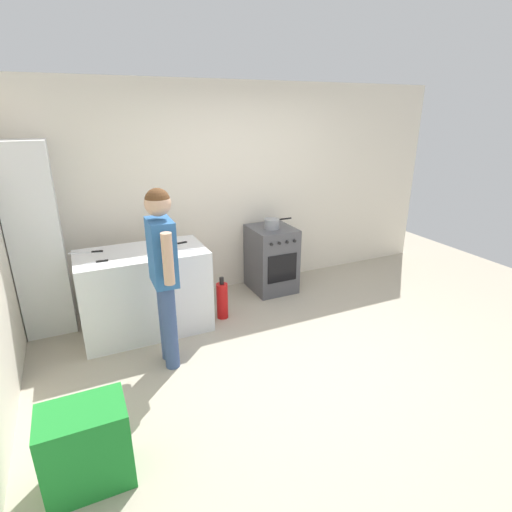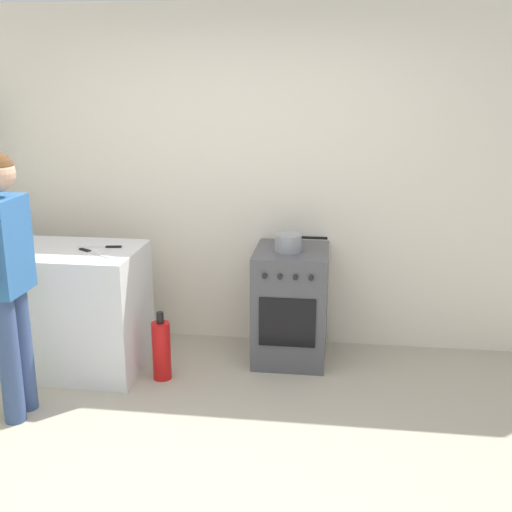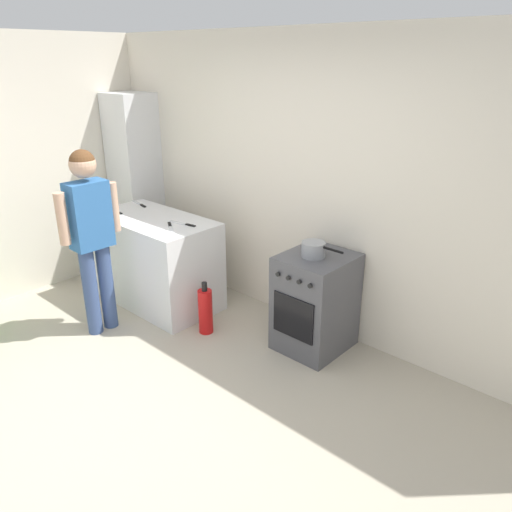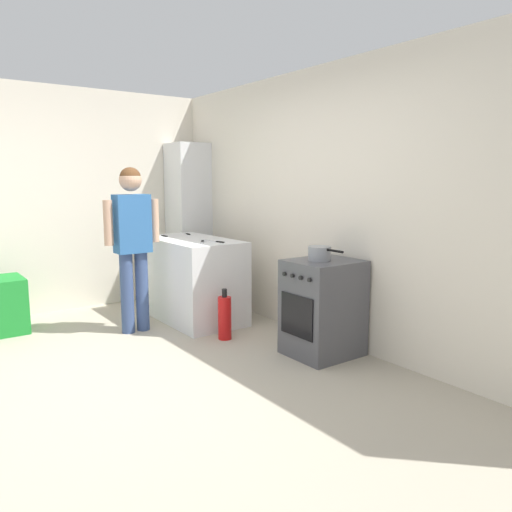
{
  "view_description": "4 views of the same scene",
  "coord_description": "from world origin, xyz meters",
  "px_view_note": "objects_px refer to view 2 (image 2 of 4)",
  "views": [
    {
      "loc": [
        -1.9,
        -2.78,
        2.26
      ],
      "look_at": [
        -0.23,
        0.81,
        0.81
      ],
      "focal_mm": 28.0,
      "sensor_mm": 36.0,
      "label": 1
    },
    {
      "loc": [
        0.7,
        -2.93,
        2.09
      ],
      "look_at": [
        0.2,
        0.73,
        1.04
      ],
      "focal_mm": 45.0,
      "sensor_mm": 36.0,
      "label": 2
    },
    {
      "loc": [
        2.52,
        -1.56,
        2.38
      ],
      "look_at": [
        0.25,
        0.94,
        1.01
      ],
      "focal_mm": 35.0,
      "sensor_mm": 36.0,
      "label": 3
    },
    {
      "loc": [
        3.47,
        -1.41,
        1.55
      ],
      "look_at": [
        0.15,
        0.99,
        0.92
      ],
      "focal_mm": 35.0,
      "sensor_mm": 36.0,
      "label": 4
    }
  ],
  "objects_px": {
    "oven_left": "(291,304)",
    "knife_chef": "(101,247)",
    "pot": "(289,243)",
    "person": "(6,264)",
    "knife_bread": "(94,253)",
    "fire_extinguisher": "(161,350)"
  },
  "relations": [
    {
      "from": "knife_chef",
      "to": "person",
      "type": "height_order",
      "value": "person"
    },
    {
      "from": "person",
      "to": "fire_extinguisher",
      "type": "height_order",
      "value": "person"
    },
    {
      "from": "knife_chef",
      "to": "knife_bread",
      "type": "xyz_separation_m",
      "value": [
        0.01,
        -0.16,
        -0.0
      ]
    },
    {
      "from": "knife_chef",
      "to": "fire_extinguisher",
      "type": "height_order",
      "value": "knife_chef"
    },
    {
      "from": "knife_bread",
      "to": "person",
      "type": "xyz_separation_m",
      "value": [
        -0.3,
        -0.63,
        0.1
      ]
    },
    {
      "from": "pot",
      "to": "knife_bread",
      "type": "relative_size",
      "value": 1.21
    },
    {
      "from": "knife_chef",
      "to": "fire_extinguisher",
      "type": "bearing_deg",
      "value": -20.94
    },
    {
      "from": "knife_chef",
      "to": "knife_bread",
      "type": "height_order",
      "value": "same"
    },
    {
      "from": "pot",
      "to": "fire_extinguisher",
      "type": "distance_m",
      "value": 1.19
    },
    {
      "from": "pot",
      "to": "person",
      "type": "height_order",
      "value": "person"
    },
    {
      "from": "pot",
      "to": "knife_bread",
      "type": "height_order",
      "value": "pot"
    },
    {
      "from": "pot",
      "to": "person",
      "type": "distance_m",
      "value": 1.92
    },
    {
      "from": "oven_left",
      "to": "knife_chef",
      "type": "bearing_deg",
      "value": -167.22
    },
    {
      "from": "oven_left",
      "to": "fire_extinguisher",
      "type": "height_order",
      "value": "oven_left"
    },
    {
      "from": "oven_left",
      "to": "pot",
      "type": "bearing_deg",
      "value": -115.96
    },
    {
      "from": "knife_bread",
      "to": "person",
      "type": "distance_m",
      "value": 0.7
    },
    {
      "from": "person",
      "to": "knife_chef",
      "type": "bearing_deg",
      "value": 69.59
    },
    {
      "from": "pot",
      "to": "knife_chef",
      "type": "distance_m",
      "value": 1.34
    },
    {
      "from": "oven_left",
      "to": "knife_chef",
      "type": "relative_size",
      "value": 2.73
    },
    {
      "from": "pot",
      "to": "oven_left",
      "type": "bearing_deg",
      "value": 64.04
    },
    {
      "from": "knife_bread",
      "to": "fire_extinguisher",
      "type": "bearing_deg",
      "value": -2.55
    },
    {
      "from": "pot",
      "to": "knife_chef",
      "type": "bearing_deg",
      "value": -168.55
    }
  ]
}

